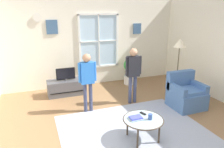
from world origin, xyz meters
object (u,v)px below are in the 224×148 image
object	(u,v)px
armchair	(186,94)
potted_plant_by_window	(130,71)
cup	(150,117)
floor_lamp	(179,49)
person_blue_shirt	(87,76)
tv_stand	(67,87)
remote_near_books	(143,113)
coffee_table	(143,120)
person_black_shirt	(133,70)
book_stack	(136,118)
television	(66,74)

from	to	relation	value
armchair	potted_plant_by_window	xyz separation A→B (m)	(-0.59, 2.06, 0.12)
cup	floor_lamp	world-z (taller)	floor_lamp
cup	person_blue_shirt	bearing A→B (deg)	116.80
floor_lamp	tv_stand	bearing A→B (deg)	155.11
person_blue_shirt	potted_plant_by_window	size ratio (longest dim) A/B	1.70
armchair	remote_near_books	xyz separation A→B (m)	(-1.58, -0.70, 0.11)
person_blue_shirt	remote_near_books	bearing A→B (deg)	-59.86
tv_stand	coffee_table	size ratio (longest dim) A/B	1.39
potted_plant_by_window	cup	bearing A→B (deg)	-108.06
remote_near_books	person_black_shirt	world-z (taller)	person_black_shirt
remote_near_books	person_black_shirt	distance (m)	1.53
tv_stand	floor_lamp	distance (m)	3.28
tv_stand	potted_plant_by_window	size ratio (longest dim) A/B	1.27
tv_stand	book_stack	world-z (taller)	book_stack
book_stack	cup	distance (m)	0.26
tv_stand	book_stack	distance (m)	2.83
potted_plant_by_window	floor_lamp	xyz separation A→B (m)	(0.71, -1.49, 0.92)
television	coffee_table	size ratio (longest dim) A/B	0.69
cup	potted_plant_by_window	size ratio (longest dim) A/B	0.13
television	potted_plant_by_window	size ratio (longest dim) A/B	0.63
book_stack	floor_lamp	world-z (taller)	floor_lamp
tv_stand	person_black_shirt	xyz separation A→B (m)	(1.52, -1.17, 0.69)
coffee_table	remote_near_books	bearing A→B (deg)	63.20
tv_stand	television	world-z (taller)	television
tv_stand	potted_plant_by_window	xyz separation A→B (m)	(2.08, 0.20, 0.23)
remote_near_books	potted_plant_by_window	world-z (taller)	potted_plant_by_window
armchair	potted_plant_by_window	distance (m)	2.14
tv_stand	armchair	world-z (taller)	armchair
potted_plant_by_window	floor_lamp	world-z (taller)	floor_lamp
person_black_shirt	cup	bearing A→B (deg)	-104.62
television	tv_stand	bearing A→B (deg)	90.00
armchair	remote_near_books	distance (m)	1.74
television	book_stack	xyz separation A→B (m)	(0.86, -2.68, -0.17)
book_stack	cup	size ratio (longest dim) A/B	2.15
book_stack	potted_plant_by_window	xyz separation A→B (m)	(1.21, 2.89, 0.00)
cup	remote_near_books	distance (m)	0.24
armchair	coffee_table	xyz separation A→B (m)	(-1.67, -0.88, 0.07)
tv_stand	armchair	xyz separation A→B (m)	(2.67, -1.85, 0.11)
cup	book_stack	bearing A→B (deg)	156.26
cup	tv_stand	bearing A→B (deg)	111.53
coffee_table	book_stack	xyz separation A→B (m)	(-0.13, 0.05, 0.05)
coffee_table	cup	bearing A→B (deg)	-26.57
armchair	person_blue_shirt	xyz separation A→B (m)	(-2.35, 0.61, 0.56)
tv_stand	person_black_shirt	size ratio (longest dim) A/B	0.73
television	remote_near_books	world-z (taller)	television
armchair	remote_near_books	size ratio (longest dim) A/B	6.21
television	coffee_table	distance (m)	2.92
armchair	book_stack	xyz separation A→B (m)	(-1.80, -0.83, 0.12)
tv_stand	person_blue_shirt	world-z (taller)	person_blue_shirt
coffee_table	book_stack	size ratio (longest dim) A/B	3.26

